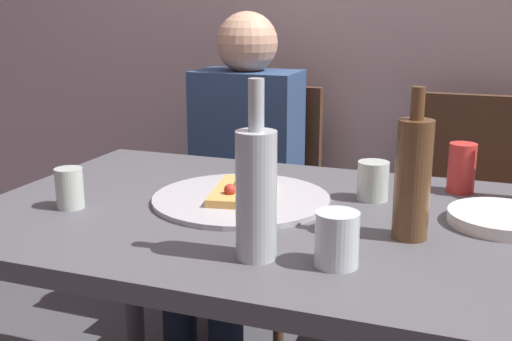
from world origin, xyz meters
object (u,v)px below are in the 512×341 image
object	(u,v)px
pizza_slice_last	(242,191)
chair_right	(471,216)
chair_left	(253,193)
tumbler_near	(70,188)
soda_can	(462,168)
dining_table	(288,250)
plate_stack	(502,219)
pizza_tray	(241,199)
wine_bottle	(413,177)
guest_in_sweater	(238,169)
water_bottle	(256,191)
wine_glass	(373,181)
tumbler_far	(337,239)

from	to	relation	value
pizza_slice_last	chair_right	distance (m)	0.96
chair_left	chair_right	world-z (taller)	same
tumbler_near	soda_can	bearing A→B (deg)	27.93
tumbler_near	soda_can	xyz separation A→B (m)	(0.82, 0.44, 0.01)
dining_table	plate_stack	xyz separation A→B (m)	(0.44, 0.09, 0.10)
plate_stack	chair_left	distance (m)	1.14
pizza_tray	plate_stack	bearing A→B (deg)	3.85
pizza_slice_last	plate_stack	world-z (taller)	pizza_slice_last
dining_table	soda_can	bearing A→B (deg)	41.52
soda_can	plate_stack	size ratio (longest dim) A/B	0.54
wine_bottle	guest_in_sweater	size ratio (longest dim) A/B	0.26
wine_bottle	soda_can	bearing A→B (deg)	77.91
dining_table	chair_left	distance (m)	0.93
soda_can	guest_in_sweater	size ratio (longest dim) A/B	0.10
water_bottle	chair_left	bearing A→B (deg)	110.77
water_bottle	guest_in_sweater	size ratio (longest dim) A/B	0.28
soda_can	pizza_tray	bearing A→B (deg)	-151.65
water_bottle	chair_left	size ratio (longest dim) A/B	0.36
dining_table	tumbler_near	xyz separation A→B (m)	(-0.48, -0.13, 0.13)
wine_bottle	chair_right	distance (m)	0.96
chair_left	dining_table	bearing A→B (deg)	115.31
plate_stack	chair_right	distance (m)	0.78
pizza_slice_last	wine_bottle	size ratio (longest dim) A/B	0.81
water_bottle	tumbler_near	xyz separation A→B (m)	(-0.50, 0.13, -0.08)
wine_bottle	tumbler_near	distance (m)	0.75
dining_table	plate_stack	bearing A→B (deg)	11.22
chair_right	wine_bottle	bearing A→B (deg)	83.18
soda_can	tumbler_near	bearing A→B (deg)	-152.07
dining_table	wine_glass	bearing A→B (deg)	47.90
water_bottle	chair_left	distance (m)	1.22
wine_glass	soda_can	xyz separation A→B (m)	(0.19, 0.14, 0.02)
guest_in_sweater	pizza_tray	bearing A→B (deg)	112.59
dining_table	tumbler_far	distance (m)	0.32
guest_in_sweater	dining_table	bearing A→B (deg)	120.04
chair_left	pizza_slice_last	bearing A→B (deg)	108.68
plate_stack	chair_right	bearing A→B (deg)	95.18
dining_table	tumbler_far	size ratio (longest dim) A/B	14.20
pizza_tray	plate_stack	distance (m)	0.57
dining_table	water_bottle	world-z (taller)	water_bottle
pizza_slice_last	chair_right	bearing A→B (deg)	56.82
tumbler_near	chair_right	xyz separation A→B (m)	(0.85, 0.96, -0.28)
wine_glass	soda_can	bearing A→B (deg)	35.24
tumbler_near	tumbler_far	bearing A→B (deg)	-9.94
pizza_tray	guest_in_sweater	xyz separation A→B (m)	(-0.26, 0.63, -0.11)
pizza_slice_last	soda_can	world-z (taller)	soda_can
chair_right	guest_in_sweater	world-z (taller)	guest_in_sweater
wine_bottle	chair_left	size ratio (longest dim) A/B	0.33
tumbler_far	guest_in_sweater	bearing A→B (deg)	121.19
tumbler_near	chair_left	distance (m)	1.00
water_bottle	guest_in_sweater	xyz separation A→B (m)	(-0.41, 0.94, -0.23)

